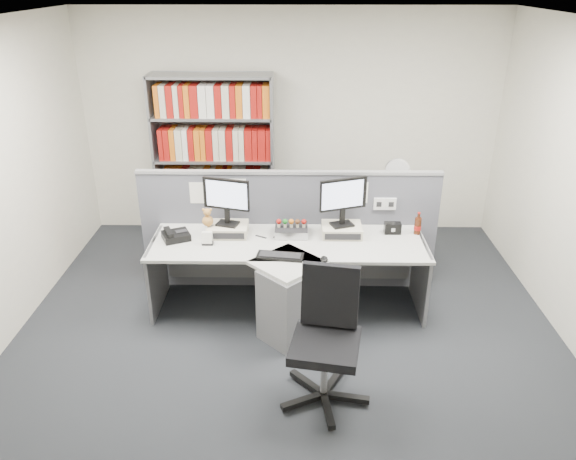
{
  "coord_description": "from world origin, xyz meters",
  "views": [
    {
      "loc": [
        0.07,
        -3.86,
        3.02
      ],
      "look_at": [
        0.0,
        0.65,
        0.92
      ],
      "focal_mm": 34.51,
      "sensor_mm": 36.0,
      "label": 1
    }
  ],
  "objects_px": {
    "monitor_right": "(343,198)",
    "filing_cabinet": "(393,226)",
    "cola_bottle": "(418,226)",
    "shelving_unit": "(215,162)",
    "desk_calendar": "(207,239)",
    "desk_fan": "(398,174)",
    "office_chair": "(327,334)",
    "desk": "(288,278)",
    "desk_phone": "(175,235)",
    "desktop_pc": "(291,230)",
    "mouse": "(324,259)",
    "keyboard": "(280,256)",
    "monitor_left": "(226,198)",
    "speaker": "(393,228)"
  },
  "relations": [
    {
      "from": "shelving_unit",
      "to": "filing_cabinet",
      "type": "xyz_separation_m",
      "value": [
        2.1,
        -0.45,
        -0.63
      ]
    },
    {
      "from": "desk_phone",
      "to": "desk_calendar",
      "type": "height_order",
      "value": "desk_calendar"
    },
    {
      "from": "desk",
      "to": "speaker",
      "type": "distance_m",
      "value": 1.14
    },
    {
      "from": "keyboard",
      "to": "cola_bottle",
      "type": "relative_size",
      "value": 1.93
    },
    {
      "from": "monitor_right",
      "to": "filing_cabinet",
      "type": "xyz_separation_m",
      "value": [
        0.69,
        1.02,
        -0.75
      ]
    },
    {
      "from": "desktop_pc",
      "to": "keyboard",
      "type": "xyz_separation_m",
      "value": [
        -0.1,
        -0.48,
        -0.03
      ]
    },
    {
      "from": "desk_phone",
      "to": "speaker",
      "type": "distance_m",
      "value": 2.09
    },
    {
      "from": "mouse",
      "to": "desk_calendar",
      "type": "height_order",
      "value": "desk_calendar"
    },
    {
      "from": "monitor_left",
      "to": "desk_fan",
      "type": "distance_m",
      "value": 2.06
    },
    {
      "from": "desk",
      "to": "office_chair",
      "type": "relative_size",
      "value": 2.49
    },
    {
      "from": "desk_phone",
      "to": "filing_cabinet",
      "type": "xyz_separation_m",
      "value": [
        2.27,
        1.14,
        -0.41
      ]
    },
    {
      "from": "shelving_unit",
      "to": "desk_calendar",
      "type": "bearing_deg",
      "value": -85.01
    },
    {
      "from": "keyboard",
      "to": "desk_phone",
      "type": "distance_m",
      "value": 1.07
    },
    {
      "from": "monitor_right",
      "to": "cola_bottle",
      "type": "xyz_separation_m",
      "value": [
        0.74,
        0.04,
        -0.3
      ]
    },
    {
      "from": "desk_phone",
      "to": "shelving_unit",
      "type": "relative_size",
      "value": 0.16
    },
    {
      "from": "desk",
      "to": "keyboard",
      "type": "distance_m",
      "value": 0.3
    },
    {
      "from": "desktop_pc",
      "to": "office_chair",
      "type": "xyz_separation_m",
      "value": [
        0.28,
        -1.4,
        -0.2
      ]
    },
    {
      "from": "shelving_unit",
      "to": "office_chair",
      "type": "height_order",
      "value": "shelving_unit"
    },
    {
      "from": "desktop_pc",
      "to": "desk_fan",
      "type": "height_order",
      "value": "desk_fan"
    },
    {
      "from": "desk",
      "to": "monitor_left",
      "type": "xyz_separation_m",
      "value": [
        -0.59,
        0.38,
        0.64
      ]
    },
    {
      "from": "filing_cabinet",
      "to": "office_chair",
      "type": "distance_m",
      "value": 2.58
    },
    {
      "from": "desk",
      "to": "cola_bottle",
      "type": "height_order",
      "value": "cola_bottle"
    },
    {
      "from": "shelving_unit",
      "to": "monitor_left",
      "type": "bearing_deg",
      "value": -77.91
    },
    {
      "from": "filing_cabinet",
      "to": "cola_bottle",
      "type": "bearing_deg",
      "value": -87.15
    },
    {
      "from": "mouse",
      "to": "speaker",
      "type": "xyz_separation_m",
      "value": [
        0.69,
        0.59,
        0.03
      ]
    },
    {
      "from": "desk_fan",
      "to": "filing_cabinet",
      "type": "bearing_deg",
      "value": 90.0
    },
    {
      "from": "monitor_left",
      "to": "cola_bottle",
      "type": "bearing_deg",
      "value": 1.1
    },
    {
      "from": "desk_phone",
      "to": "office_chair",
      "type": "height_order",
      "value": "office_chair"
    },
    {
      "from": "monitor_right",
      "to": "cola_bottle",
      "type": "relative_size",
      "value": 2.12
    },
    {
      "from": "desk_calendar",
      "to": "office_chair",
      "type": "distance_m",
      "value": 1.59
    },
    {
      "from": "monitor_left",
      "to": "filing_cabinet",
      "type": "relative_size",
      "value": 0.66
    },
    {
      "from": "desktop_pc",
      "to": "filing_cabinet",
      "type": "xyz_separation_m",
      "value": [
        1.17,
        1.01,
        -0.41
      ]
    },
    {
      "from": "monitor_left",
      "to": "desktop_pc",
      "type": "height_order",
      "value": "monitor_left"
    },
    {
      "from": "desk_fan",
      "to": "mouse",
      "type": "bearing_deg",
      "value": -119.36
    },
    {
      "from": "monitor_right",
      "to": "cola_bottle",
      "type": "bearing_deg",
      "value": 2.73
    },
    {
      "from": "desk_phone",
      "to": "office_chair",
      "type": "xyz_separation_m",
      "value": [
        1.38,
        -1.28,
        -0.2
      ]
    },
    {
      "from": "desk_phone",
      "to": "desktop_pc",
      "type": "bearing_deg",
      "value": 6.42
    },
    {
      "from": "monitor_left",
      "to": "office_chair",
      "type": "distance_m",
      "value": 1.75
    },
    {
      "from": "mouse",
      "to": "shelving_unit",
      "type": "height_order",
      "value": "shelving_unit"
    },
    {
      "from": "desktop_pc",
      "to": "speaker",
      "type": "distance_m",
      "value": 0.98
    },
    {
      "from": "speaker",
      "to": "filing_cabinet",
      "type": "xyz_separation_m",
      "value": [
        0.19,
        0.97,
        -0.42
      ]
    },
    {
      "from": "keyboard",
      "to": "shelving_unit",
      "type": "distance_m",
      "value": 2.13
    },
    {
      "from": "desk_fan",
      "to": "office_chair",
      "type": "height_order",
      "value": "desk_fan"
    },
    {
      "from": "desk_calendar",
      "to": "filing_cabinet",
      "type": "relative_size",
      "value": 0.18
    },
    {
      "from": "cola_bottle",
      "to": "shelving_unit",
      "type": "bearing_deg",
      "value": 146.36
    },
    {
      "from": "cola_bottle",
      "to": "desk_phone",
      "type": "bearing_deg",
      "value": -176.14
    },
    {
      "from": "monitor_left",
      "to": "speaker",
      "type": "bearing_deg",
      "value": 1.65
    },
    {
      "from": "filing_cabinet",
      "to": "desk_fan",
      "type": "xyz_separation_m",
      "value": [
        -0.0,
        -0.0,
        0.64
      ]
    },
    {
      "from": "keyboard",
      "to": "speaker",
      "type": "relative_size",
      "value": 2.7
    },
    {
      "from": "cola_bottle",
      "to": "desk_fan",
      "type": "distance_m",
      "value": 1.0
    }
  ]
}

